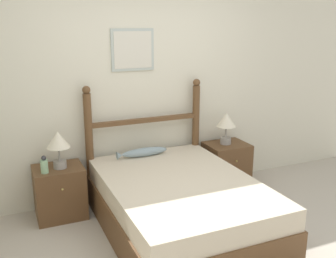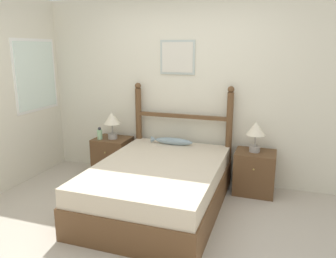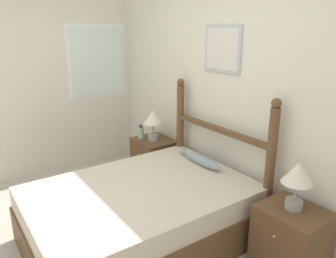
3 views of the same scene
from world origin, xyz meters
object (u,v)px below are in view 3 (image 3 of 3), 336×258
at_px(nightstand_left, 154,159).
at_px(fish_pillow, 201,160).
at_px(bed, 141,214).
at_px(bottle, 141,132).
at_px(table_lamp_left, 153,120).
at_px(table_lamp_right, 297,177).
at_px(nightstand_right, 291,240).

relative_size(nightstand_left, fish_pillow, 0.93).
distance_m(bed, bottle, 1.42).
bearing_deg(fish_pillow, bottle, -175.37).
bearing_deg(table_lamp_left, table_lamp_right, 0.76).
bearing_deg(nightstand_right, table_lamp_left, -179.48).
relative_size(nightstand_right, table_lamp_right, 1.41).
bearing_deg(bed, table_lamp_right, 38.79).
bearing_deg(fish_pillow, table_lamp_right, 1.22).
distance_m(table_lamp_right, fish_pillow, 1.13).
height_order(nightstand_left, fish_pillow, fish_pillow).
relative_size(bed, nightstand_right, 3.58).
bearing_deg(table_lamp_right, fish_pillow, -178.78).
bearing_deg(table_lamp_left, bottle, -152.74).
bearing_deg(table_lamp_left, fish_pillow, 0.20).
relative_size(table_lamp_left, table_lamp_right, 1.00).
bearing_deg(bottle, table_lamp_right, 2.91).
relative_size(table_lamp_left, fish_pillow, 0.66).
distance_m(nightstand_right, table_lamp_left, 2.13).
height_order(bed, fish_pillow, fish_pillow).
bearing_deg(bed, table_lamp_left, 142.07).
bearing_deg(table_lamp_right, bottle, -177.09).
distance_m(bed, fish_pillow, 0.87).
xyz_separation_m(table_lamp_left, fish_pillow, (0.92, 0.00, -0.23)).
xyz_separation_m(nightstand_left, table_lamp_right, (2.06, 0.01, 0.55)).
distance_m(nightstand_right, fish_pillow, 1.18).
xyz_separation_m(bed, bottle, (-1.18, 0.71, 0.36)).
xyz_separation_m(bed, fish_pillow, (-0.09, 0.80, 0.33)).
distance_m(nightstand_right, table_lamp_right, 0.55).
bearing_deg(table_lamp_left, nightstand_right, 0.52).
xyz_separation_m(nightstand_right, bottle, (-2.22, -0.10, 0.36)).
xyz_separation_m(bed, table_lamp_right, (1.02, 0.82, 0.56)).
xyz_separation_m(nightstand_left, table_lamp_left, (0.02, -0.02, 0.55)).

